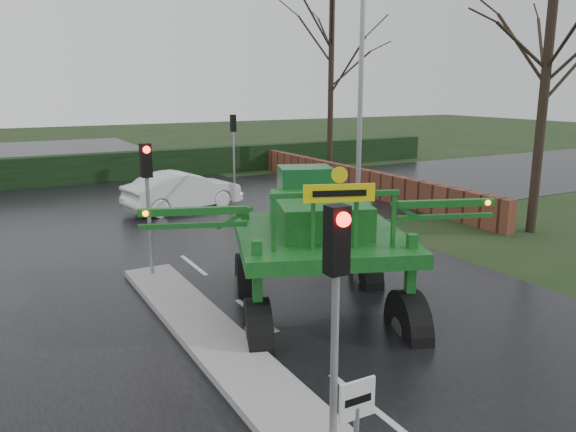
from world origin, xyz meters
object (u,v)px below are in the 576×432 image
keep_left_sign (357,414)px  traffic_signal_mid (147,181)px  crop_sprayer (256,238)px  white_sedan (184,210)px  traffic_signal_far (233,133)px  street_light_right (355,57)px  traffic_signal_near (336,281)px

keep_left_sign → traffic_signal_mid: 9.12m
crop_sprayer → white_sedan: (2.58, 12.09, -2.04)m
traffic_signal_mid → white_sedan: traffic_signal_mid is taller
traffic_signal_mid → traffic_signal_far: size_ratio=1.00×
keep_left_sign → traffic_signal_far: traffic_signal_far is taller
keep_left_sign → street_light_right: street_light_right is taller
traffic_signal_mid → traffic_signal_near: bearing=-90.0°
traffic_signal_mid → crop_sprayer: (0.87, -4.44, -0.55)m
traffic_signal_far → traffic_signal_mid: bearing=58.1°
street_light_right → white_sedan: bearing=152.5°
traffic_signal_near → crop_sprayer: (0.87, 4.06, -0.55)m
street_light_right → crop_sprayer: 13.04m
traffic_signal_near → crop_sprayer: crop_sprayer is taller
traffic_signal_far → street_light_right: 8.86m
traffic_signal_near → traffic_signal_far: 22.42m
traffic_signal_near → crop_sprayer: 4.19m
white_sedan → keep_left_sign: bearing=157.9°
keep_left_sign → crop_sprayer: (0.87, 4.56, 0.98)m
street_light_right → crop_sprayer: size_ratio=1.38×
keep_left_sign → traffic_signal_mid: size_ratio=0.38×
traffic_signal_mid → crop_sprayer: size_ratio=0.49×
traffic_signal_near → traffic_signal_mid: 8.50m
traffic_signal_near → keep_left_sign: bearing=-90.0°
traffic_signal_near → traffic_signal_mid: bearing=90.0°
traffic_signal_near → white_sedan: bearing=78.0°
street_light_right → crop_sprayer: (-8.62, -8.94, -3.95)m
traffic_signal_far → white_sedan: (-4.35, -4.87, -2.59)m
traffic_signal_mid → white_sedan: (3.45, 7.65, -2.59)m
traffic_signal_near → white_sedan: 16.72m
traffic_signal_far → white_sedan: 7.02m
keep_left_sign → traffic_signal_near: 1.61m
traffic_signal_far → keep_left_sign: bearing=70.1°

